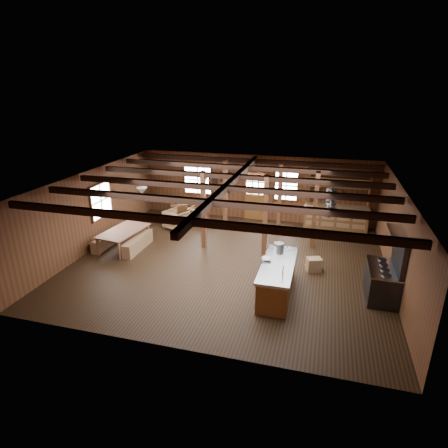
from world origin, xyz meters
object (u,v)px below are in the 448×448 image
at_px(armchair_c, 176,219).
at_px(kitchen_island, 277,279).
at_px(commercial_range, 385,277).
at_px(armchair_a, 179,210).
at_px(armchair_b, 198,215).
at_px(dining_table, 125,239).

bearing_deg(armchair_c, kitchen_island, 163.53).
distance_m(commercial_range, armchair_a, 9.22).
distance_m(commercial_range, armchair_b, 8.16).
bearing_deg(commercial_range, armchair_c, 155.33).
distance_m(dining_table, armchair_c, 2.56).
distance_m(kitchen_island, armchair_b, 6.39).
bearing_deg(kitchen_island, dining_table, 163.20).
height_order(kitchen_island, armchair_c, kitchen_island).
distance_m(kitchen_island, commercial_range, 2.91).
relative_size(kitchen_island, armchair_a, 3.27).
xyz_separation_m(kitchen_island, armchair_a, (-5.06, 5.32, -0.13)).
bearing_deg(armchair_a, kitchen_island, 107.44).
relative_size(kitchen_island, armchair_c, 2.96).
relative_size(armchair_a, armchair_c, 0.91).
distance_m(kitchen_island, armchair_a, 7.35).
height_order(kitchen_island, armchair_a, kitchen_island).
relative_size(dining_table, armchair_a, 2.54).
bearing_deg(armchair_a, commercial_range, 122.98).
xyz_separation_m(commercial_range, dining_table, (-8.55, 1.11, -0.28)).
bearing_deg(commercial_range, armchair_b, 147.65).
distance_m(armchair_b, armchair_c, 1.11).
relative_size(commercial_range, armchair_c, 2.27).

